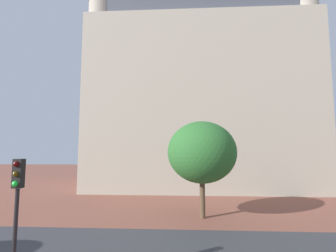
% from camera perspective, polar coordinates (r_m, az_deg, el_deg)
% --- Properties ---
extents(ground_plane, '(120.00, 120.00, 0.00)m').
position_cam_1_polar(ground_plane, '(12.73, 0.60, -26.56)').
color(ground_plane, brown).
extents(landmark_building, '(25.99, 11.75, 38.92)m').
position_cam_1_polar(landmark_building, '(30.98, 8.20, 8.65)').
color(landmark_building, '#B2A893').
rests_on(landmark_building, ground_plane).
extents(traffic_light_pole, '(0.28, 0.34, 4.26)m').
position_cam_1_polar(traffic_light_pole, '(9.04, -32.32, -14.69)').
color(traffic_light_pole, black).
rests_on(traffic_light_pole, ground_plane).
extents(tree_curb_far, '(4.68, 4.68, 6.48)m').
position_cam_1_polar(tree_curb_far, '(16.65, 8.03, -6.19)').
color(tree_curb_far, brown).
rests_on(tree_curb_far, ground_plane).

